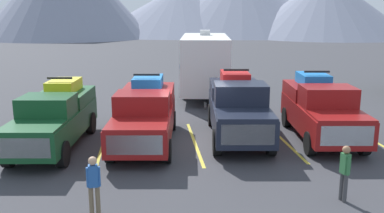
# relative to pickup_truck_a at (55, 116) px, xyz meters

# --- Properties ---
(ground_plane) EXTENTS (240.00, 240.00, 0.00)m
(ground_plane) POSITION_rel_pickup_truck_a_xyz_m (5.18, -0.15, -1.14)
(ground_plane) COLOR #38383D
(pickup_truck_a) EXTENTS (2.52, 5.93, 2.48)m
(pickup_truck_a) POSITION_rel_pickup_truck_a_xyz_m (0.00, 0.00, 0.00)
(pickup_truck_a) COLOR #144723
(pickup_truck_a) RESTS_ON ground
(pickup_truck_b) EXTENTS (2.66, 6.06, 2.54)m
(pickup_truck_b) POSITION_rel_pickup_truck_a_xyz_m (3.31, 0.15, 0.01)
(pickup_truck_b) COLOR maroon
(pickup_truck_b) RESTS_ON ground
(pickup_truck_c) EXTENTS (2.67, 6.06, 2.62)m
(pickup_truck_c) POSITION_rel_pickup_truck_a_xyz_m (6.95, 0.44, 0.10)
(pickup_truck_c) COLOR black
(pickup_truck_c) RESTS_ON ground
(pickup_truck_d) EXTENTS (2.63, 5.73, 2.57)m
(pickup_truck_d) POSITION_rel_pickup_truck_a_xyz_m (10.19, 0.03, 0.04)
(pickup_truck_d) COLOR maroon
(pickup_truck_d) RESTS_ON ground
(lot_stripe_a) EXTENTS (0.12, 5.50, 0.01)m
(lot_stripe_a) POSITION_rel_pickup_truck_a_xyz_m (-1.79, -0.14, -1.14)
(lot_stripe_a) COLOR gold
(lot_stripe_a) RESTS_ON ground
(lot_stripe_b) EXTENTS (0.12, 5.50, 0.01)m
(lot_stripe_b) POSITION_rel_pickup_truck_a_xyz_m (1.69, -0.14, -1.14)
(lot_stripe_b) COLOR gold
(lot_stripe_b) RESTS_ON ground
(lot_stripe_c) EXTENTS (0.12, 5.50, 0.01)m
(lot_stripe_c) POSITION_rel_pickup_truck_a_xyz_m (5.18, -0.14, -1.14)
(lot_stripe_c) COLOR gold
(lot_stripe_c) RESTS_ON ground
(lot_stripe_d) EXTENTS (0.12, 5.50, 0.01)m
(lot_stripe_d) POSITION_rel_pickup_truck_a_xyz_m (8.66, -0.14, -1.14)
(lot_stripe_d) COLOR gold
(lot_stripe_d) RESTS_ON ground
(lot_stripe_e) EXTENTS (0.12, 5.50, 0.01)m
(lot_stripe_e) POSITION_rel_pickup_truck_a_xyz_m (12.14, -0.14, -1.14)
(lot_stripe_e) COLOR gold
(lot_stripe_e) RESTS_ON ground
(camper_trailer_a) EXTENTS (3.47, 8.27, 3.81)m
(camper_trailer_a) POSITION_rel_pickup_truck_a_xyz_m (6.78, 8.91, 0.87)
(camper_trailer_a) COLOR white
(camper_trailer_a) RESTS_ON ground
(person_a) EXTENTS (0.22, 0.33, 1.53)m
(person_a) POSITION_rel_pickup_truck_a_xyz_m (8.52, -5.64, -0.26)
(person_a) COLOR #3F3F42
(person_a) RESTS_ON ground
(person_b) EXTENTS (0.34, 0.21, 1.54)m
(person_b) POSITION_rel_pickup_truck_a_xyz_m (2.07, -5.83, -0.25)
(person_b) COLOR #726047
(person_b) RESTS_ON ground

